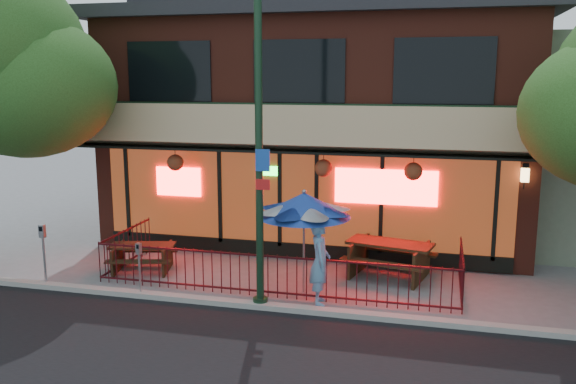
{
  "coord_description": "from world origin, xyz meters",
  "views": [
    {
      "loc": [
        3.6,
        -12.3,
        4.88
      ],
      "look_at": [
        0.01,
        2.0,
        2.07
      ],
      "focal_mm": 38.0,
      "sensor_mm": 36.0,
      "label": 1
    }
  ],
  "objects_px": {
    "street_light": "(259,162)",
    "pedestrian": "(320,262)",
    "picnic_table_right": "(390,254)",
    "parking_meter_far": "(43,245)",
    "parking_meter_near": "(139,261)",
    "patio_umbrella": "(304,205)",
    "picnic_table_left": "(143,254)"
  },
  "relations": [
    {
      "from": "parking_meter_near",
      "to": "picnic_table_right",
      "type": "bearing_deg",
      "value": 27.68
    },
    {
      "from": "patio_umbrella",
      "to": "picnic_table_right",
      "type": "bearing_deg",
      "value": 41.5
    },
    {
      "from": "street_light",
      "to": "parking_meter_near",
      "type": "relative_size",
      "value": 5.63
    },
    {
      "from": "picnic_table_right",
      "to": "picnic_table_left",
      "type": "bearing_deg",
      "value": -170.01
    },
    {
      "from": "picnic_table_left",
      "to": "pedestrian",
      "type": "distance_m",
      "value": 4.95
    },
    {
      "from": "street_light",
      "to": "picnic_table_left",
      "type": "bearing_deg",
      "value": 155.72
    },
    {
      "from": "picnic_table_right",
      "to": "parking_meter_near",
      "type": "relative_size",
      "value": 1.88
    },
    {
      "from": "pedestrian",
      "to": "parking_meter_far",
      "type": "distance_m",
      "value": 6.49
    },
    {
      "from": "street_light",
      "to": "pedestrian",
      "type": "relative_size",
      "value": 3.74
    },
    {
      "from": "picnic_table_left",
      "to": "picnic_table_right",
      "type": "bearing_deg",
      "value": 9.99
    },
    {
      "from": "picnic_table_right",
      "to": "patio_umbrella",
      "type": "height_order",
      "value": "patio_umbrella"
    },
    {
      "from": "parking_meter_near",
      "to": "parking_meter_far",
      "type": "relative_size",
      "value": 0.83
    },
    {
      "from": "parking_meter_far",
      "to": "picnic_table_right",
      "type": "bearing_deg",
      "value": 19.12
    },
    {
      "from": "picnic_table_right",
      "to": "parking_meter_near",
      "type": "xyz_separation_m",
      "value": [
        -5.3,
        -2.78,
        0.27
      ]
    },
    {
      "from": "picnic_table_right",
      "to": "patio_umbrella",
      "type": "distance_m",
      "value": 2.83
    },
    {
      "from": "street_light",
      "to": "pedestrian",
      "type": "xyz_separation_m",
      "value": [
        1.2,
        0.5,
        -2.21
      ]
    },
    {
      "from": "street_light",
      "to": "parking_meter_near",
      "type": "distance_m",
      "value": 3.62
    },
    {
      "from": "street_light",
      "to": "pedestrian",
      "type": "height_order",
      "value": "street_light"
    },
    {
      "from": "picnic_table_right",
      "to": "parking_meter_near",
      "type": "distance_m",
      "value": 5.99
    },
    {
      "from": "picnic_table_left",
      "to": "picnic_table_right",
      "type": "relative_size",
      "value": 0.8
    },
    {
      "from": "picnic_table_left",
      "to": "parking_meter_far",
      "type": "distance_m",
      "value": 2.4
    },
    {
      "from": "picnic_table_right",
      "to": "pedestrian",
      "type": "bearing_deg",
      "value": -120.9
    },
    {
      "from": "patio_umbrella",
      "to": "street_light",
      "type": "bearing_deg",
      "value": -122.59
    },
    {
      "from": "picnic_table_right",
      "to": "pedestrian",
      "type": "xyz_separation_m",
      "value": [
        -1.32,
        -2.2,
        0.36
      ]
    },
    {
      "from": "pedestrian",
      "to": "parking_meter_near",
      "type": "height_order",
      "value": "pedestrian"
    },
    {
      "from": "pedestrian",
      "to": "parking_meter_near",
      "type": "xyz_separation_m",
      "value": [
        -3.98,
        -0.58,
        -0.09
      ]
    },
    {
      "from": "street_light",
      "to": "patio_umbrella",
      "type": "bearing_deg",
      "value": 57.41
    },
    {
      "from": "parking_meter_near",
      "to": "parking_meter_far",
      "type": "distance_m",
      "value": 2.49
    },
    {
      "from": "patio_umbrella",
      "to": "parking_meter_far",
      "type": "xyz_separation_m",
      "value": [
        -5.98,
        -1.1,
        -1.04
      ]
    },
    {
      "from": "picnic_table_left",
      "to": "parking_meter_near",
      "type": "relative_size",
      "value": 1.5
    },
    {
      "from": "street_light",
      "to": "picnic_table_left",
      "type": "xyz_separation_m",
      "value": [
        -3.6,
        1.62,
        -2.7
      ]
    },
    {
      "from": "picnic_table_right",
      "to": "parking_meter_far",
      "type": "xyz_separation_m",
      "value": [
        -7.79,
        -2.7,
        0.44
      ]
    }
  ]
}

